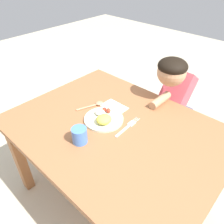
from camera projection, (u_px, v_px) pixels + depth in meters
name	position (u px, v px, depth m)	size (l,w,h in m)	color
ground_plane	(114.00, 195.00, 1.65)	(8.00, 8.00, 0.00)	#BBB097
dining_table	(115.00, 138.00, 1.31)	(1.21, 0.91, 0.67)	#935D39
plate	(104.00, 118.00, 1.29)	(0.23, 0.23, 0.06)	beige
fork	(128.00, 127.00, 1.25)	(0.03, 0.22, 0.01)	silver
spoon	(96.00, 104.00, 1.42)	(0.09, 0.18, 0.02)	tan
drinking_cup	(80.00, 135.00, 1.13)	(0.08, 0.08, 0.09)	#4879CF
person	(173.00, 106.00, 1.64)	(0.19, 0.46, 0.95)	#4E4E70
napkin	(114.00, 107.00, 1.41)	(0.16, 0.10, 0.00)	white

